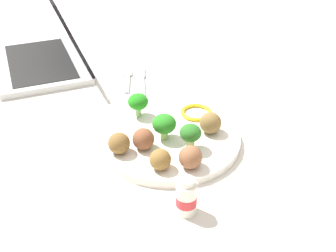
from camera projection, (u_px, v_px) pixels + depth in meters
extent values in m
plane|color=silver|center=(168.00, 141.00, 0.81)|extent=(4.00, 4.00, 0.00)
cylinder|color=white|center=(168.00, 138.00, 0.80)|extent=(0.28, 0.28, 0.02)
cylinder|color=#9ACA84|center=(139.00, 112.00, 0.85)|extent=(0.01, 0.01, 0.02)
ellipsoid|color=#21831A|center=(138.00, 102.00, 0.84)|extent=(0.04, 0.04, 0.03)
cylinder|color=#96CA6F|center=(164.00, 135.00, 0.79)|extent=(0.01, 0.01, 0.02)
ellipsoid|color=#267C20|center=(164.00, 124.00, 0.77)|extent=(0.05, 0.05, 0.04)
cylinder|color=#A8B879|center=(190.00, 144.00, 0.76)|extent=(0.02, 0.02, 0.02)
ellipsoid|color=#296A23|center=(191.00, 133.00, 0.74)|extent=(0.04, 0.04, 0.03)
sphere|color=brown|center=(160.00, 160.00, 0.70)|extent=(0.04, 0.04, 0.04)
sphere|color=brown|center=(119.00, 143.00, 0.74)|extent=(0.04, 0.04, 0.04)
sphere|color=brown|center=(210.00, 123.00, 0.80)|extent=(0.04, 0.04, 0.04)
sphere|color=brown|center=(143.00, 139.00, 0.75)|extent=(0.04, 0.04, 0.04)
sphere|color=brown|center=(190.00, 157.00, 0.71)|extent=(0.04, 0.04, 0.04)
torus|color=yellow|center=(196.00, 112.00, 0.86)|extent=(0.07, 0.07, 0.01)
cube|color=white|center=(135.00, 82.00, 1.02)|extent=(0.18, 0.14, 0.01)
cube|color=silver|center=(127.00, 83.00, 1.00)|extent=(0.09, 0.02, 0.01)
cube|color=silver|center=(128.00, 73.00, 1.05)|extent=(0.03, 0.03, 0.01)
cube|color=silver|center=(142.00, 85.00, 0.99)|extent=(0.09, 0.02, 0.01)
cube|color=silver|center=(141.00, 72.00, 1.05)|extent=(0.06, 0.02, 0.01)
cylinder|color=white|center=(186.00, 198.00, 0.63)|extent=(0.03, 0.03, 0.06)
cylinder|color=red|center=(186.00, 200.00, 0.63)|extent=(0.03, 0.03, 0.02)
cylinder|color=silver|center=(187.00, 182.00, 0.61)|extent=(0.02, 0.02, 0.01)
cube|color=silver|center=(40.00, 64.00, 1.10)|extent=(0.36, 0.28, 0.02)
cube|color=black|center=(40.00, 61.00, 1.09)|extent=(0.31, 0.21, 0.00)
cube|color=black|center=(63.00, 23.00, 1.06)|extent=(0.32, 0.14, 0.19)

